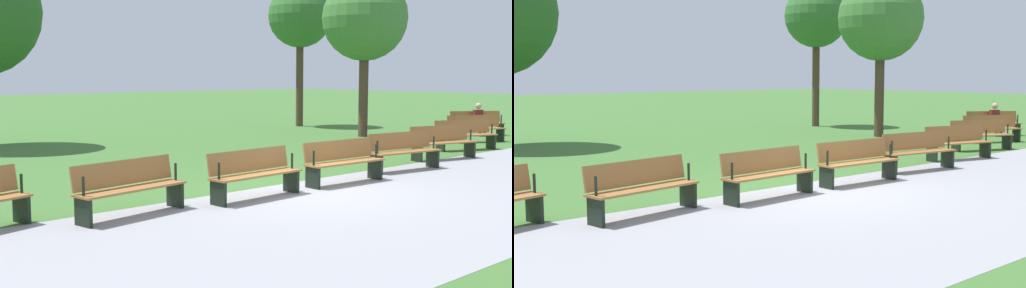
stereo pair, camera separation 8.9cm
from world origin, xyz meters
The scene contains 13 objects.
ground_plane centered at (0.00, 0.00, 0.00)m, with size 120.00×120.00×0.00m, color #3D6B2D.
path_paving centered at (0.00, 2.02, 0.00)m, with size 41.39×5.70×0.01m, color #939399.
bench_0 centered at (-12.84, -3.68, 0.48)m, with size 1.92×1.43×0.89m.
bench_1 centered at (-10.68, -2.51, 0.48)m, with size 1.98×1.28×0.89m.
bench_2 centered at (-8.42, -1.55, 0.48)m, with size 2.01×1.12×0.89m.
bench_3 centered at (-6.08, -0.83, 0.48)m, with size 2.02×0.95×0.89m.
bench_4 centered at (-3.67, -0.35, 0.48)m, with size 2.02×0.76×0.89m.
bench_5 centered at (-1.23, -0.10, 0.48)m, with size 1.99×0.57×0.89m.
bench_6 centered at (1.23, -0.10, 0.48)m, with size 1.99×0.57×0.89m.
bench_7 centered at (3.67, -0.35, 0.48)m, with size 2.02×0.76×0.89m.
person_seated centered at (-12.77, -3.55, 0.64)m, with size 0.53×0.60×1.20m.
tree_0 centered at (-10.91, -10.94, 4.68)m, with size 2.73×2.73×6.10m.
tree_2 centered at (-9.34, -6.17, 4.20)m, with size 3.04×3.04×5.75m.
Camera 1 is at (8.84, 8.56, 2.27)m, focal length 44.98 mm.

